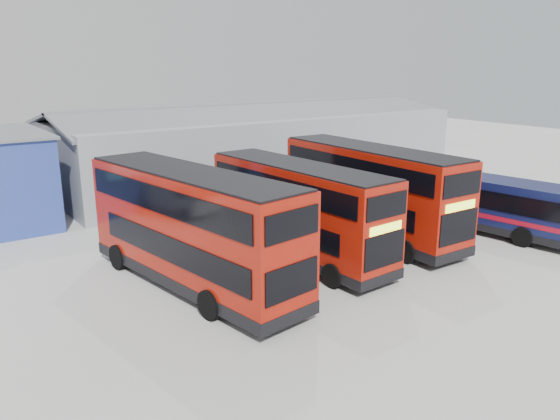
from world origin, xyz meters
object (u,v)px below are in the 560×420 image
at_px(maintenance_shed, 256,145).
at_px(double_decker_left, 192,231).
at_px(double_decker_centre, 298,212).
at_px(double_decker_right, 370,193).
at_px(single_decker_blue, 479,203).

bearing_deg(maintenance_shed, double_decker_left, -129.70).
relative_size(maintenance_shed, double_decker_left, 2.65).
bearing_deg(maintenance_shed, double_decker_centre, -116.90).
distance_m(double_decker_centre, double_decker_right, 4.92).
relative_size(maintenance_shed, single_decker_blue, 2.79).
distance_m(maintenance_shed, double_decker_right, 16.18).
distance_m(double_decker_left, double_decker_centre, 5.50).
bearing_deg(single_decker_blue, double_decker_left, -13.81).
bearing_deg(double_decker_right, double_decker_left, -174.97).
xyz_separation_m(double_decker_right, single_decker_blue, (5.77, -2.41, -0.90)).
height_order(double_decker_left, single_decker_blue, double_decker_left).
bearing_deg(double_decker_right, maintenance_shed, 79.32).
height_order(maintenance_shed, double_decker_right, maintenance_shed).
height_order(double_decker_left, double_decker_right, double_decker_left).
bearing_deg(double_decker_left, double_decker_centre, 174.93).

